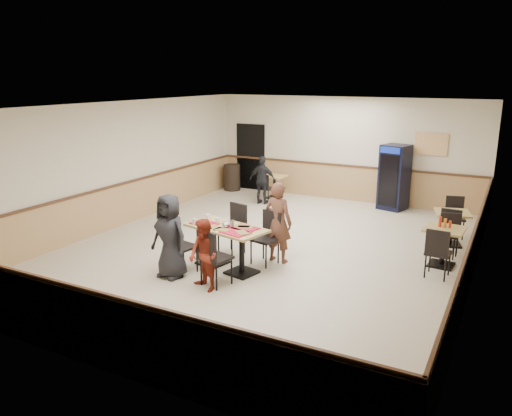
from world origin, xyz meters
The scene contains 20 objects.
ground centered at (0.00, 0.00, 0.00)m, with size 10.00×10.00×0.00m, color beige.
room_shell centered at (1.78, 2.55, 0.58)m, with size 10.00×10.00×10.00m.
main_table centered at (-0.22, -1.34, 0.56)m, with size 1.69×1.11×0.84m.
main_chairs centered at (-0.27, -1.33, 0.53)m, with size 1.75×2.09×1.06m.
diner_woman_left centered at (-0.92, -2.16, 0.78)m, with size 0.76×0.49×1.56m, color black.
diner_woman_right centered at (-0.05, -2.35, 0.63)m, with size 0.61×0.47×1.25m, color maroon.
diner_man_opposite centered at (0.48, -0.53, 0.81)m, with size 0.59×0.39×1.61m, color brown.
lone_diner centered at (-1.87, 3.42, 0.69)m, with size 0.81×0.34×1.38m, color black.
tabletop_clutter centered at (-0.22, -1.40, 0.86)m, with size 1.39×0.77×0.12m.
side_table_near centered at (3.41, 0.71, 0.51)m, with size 0.76×0.76×0.77m.
side_table_near_chair_south centered at (3.41, 0.10, 0.49)m, with size 0.45×0.45×0.97m, color black, non-canonical shape.
side_table_near_chair_north centered at (3.41, 1.33, 0.49)m, with size 0.45×0.45×0.97m, color black, non-canonical shape.
side_table_far centered at (3.39, 2.09, 0.50)m, with size 0.85×0.85×0.75m.
side_table_far_chair_south centered at (3.39, 1.49, 0.47)m, with size 0.44×0.44×0.95m, color black, non-canonical shape.
side_table_far_chair_north centered at (3.39, 2.69, 0.47)m, with size 0.44×0.44×0.95m, color black, non-canonical shape.
condiment_caddy centered at (3.37, 0.76, 0.85)m, with size 0.23×0.06×0.20m.
back_table centered at (-1.87, 4.20, 0.46)m, with size 0.67×0.67×0.69m.
back_table_chair_lone centered at (-1.87, 3.65, 0.44)m, with size 0.40×0.40×0.87m, color black, non-canonical shape.
pepsi_cooler centered at (1.57, 4.59, 0.89)m, with size 0.82×0.82×1.78m.
trash_bin centered at (-3.54, 4.55, 0.42)m, with size 0.53×0.53×0.83m, color black.
Camera 1 is at (4.43, -9.00, 3.58)m, focal length 35.00 mm.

